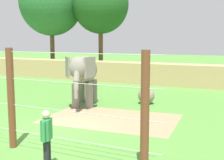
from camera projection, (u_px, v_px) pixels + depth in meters
ground_plane at (56, 127)px, 12.09m from camera, size 120.00×120.00×0.00m
dirt_patch at (111, 118)px, 13.37m from camera, size 6.03×4.10×0.01m
embankment_wall at (154, 74)px, 23.66m from camera, size 36.00×1.80×1.66m
elephant at (84, 73)px, 15.67m from camera, size 2.11×3.50×2.70m
enrichment_ball at (146, 96)px, 16.37m from camera, size 0.90×0.90×0.90m
cable_fence at (9, 98)px, 9.64m from camera, size 10.27×0.23×3.26m
zookeeper at (47, 138)px, 7.92m from camera, size 0.35×0.57×1.67m
tree_left_of_centre at (101, 4)px, 28.93m from camera, size 5.45×5.45×9.78m
tree_behind_wall at (51, 2)px, 30.01m from camera, size 6.34×6.34×10.54m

